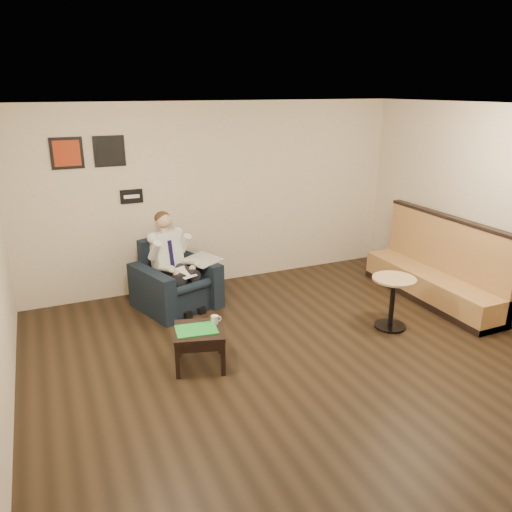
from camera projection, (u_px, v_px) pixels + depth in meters
name	position (u px, v px, depth m)	size (l,w,h in m)	color
ground	(311.00, 371.00, 5.52)	(6.00, 6.00, 0.00)	black
wall_back	(217.00, 196.00, 7.67)	(6.00, 0.02, 2.80)	beige
ceiling	(322.00, 108.00, 4.62)	(6.00, 6.00, 0.02)	white
seating_sign	(132.00, 196.00, 7.13)	(0.32, 0.02, 0.20)	black
art_print_left	(67.00, 153.00, 6.62)	(0.42, 0.03, 0.42)	#AD3115
art_print_right	(109.00, 151.00, 6.83)	(0.42, 0.03, 0.42)	black
armchair	(176.00, 275.00, 7.00)	(0.97, 0.97, 0.94)	black
seated_man	(180.00, 266.00, 6.86)	(0.62, 0.92, 1.29)	silver
lap_papers	(184.00, 272.00, 6.81)	(0.22, 0.31, 0.01)	white
newspaper	(202.00, 260.00, 7.13)	(0.41, 0.51, 0.01)	silver
side_table	(200.00, 347.00, 5.57)	(0.55, 0.55, 0.45)	black
green_folder	(196.00, 330.00, 5.48)	(0.45, 0.32, 0.01)	green
coffee_mug	(215.00, 320.00, 5.62)	(0.08, 0.08, 0.09)	white
smartphone	(203.00, 322.00, 5.66)	(0.14, 0.07, 0.01)	black
banquette	(434.00, 260.00, 7.20)	(0.57, 2.39, 1.22)	#B27E44
cafe_table	(392.00, 303.00, 6.43)	(0.55, 0.55, 0.69)	tan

